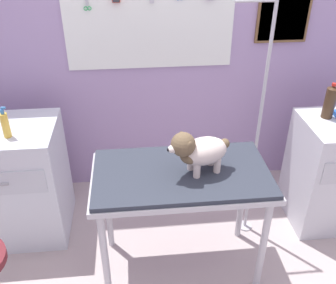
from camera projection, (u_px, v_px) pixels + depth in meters
rear_wall_panel at (175, 55)px, 2.97m from camera, size 4.00×0.11×2.30m
grooming_table at (181, 182)px, 2.30m from camera, size 1.08×0.59×0.80m
grooming_arm at (256, 139)px, 2.57m from camera, size 0.30×0.11×1.71m
dog at (198, 150)px, 2.17m from camera, size 0.38×0.25×0.28m
counter_left at (8, 182)px, 2.75m from camera, size 0.80×0.58×0.89m
pump_bottle_white at (5, 125)px, 2.39m from camera, size 0.05×0.05×0.21m
soda_bottle at (330, 102)px, 2.66m from camera, size 0.08×0.08×0.26m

